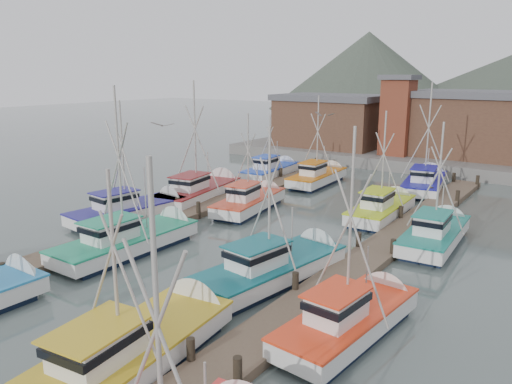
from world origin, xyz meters
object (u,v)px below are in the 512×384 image
Objects in this scene: boat_4 at (134,239)px; boat_12 at (319,176)px; boat_8 at (252,201)px; boat_1 at (136,348)px; lookout_tower at (397,115)px.

boat_4 is 1.17× the size of boat_12.
boat_12 reaches higher than boat_8.
boat_1 is 1.17× the size of boat_8.
boat_12 is (-8.61, 29.74, 0.00)m from boat_1.
boat_4 reaches higher than boat_12.
boat_4 is at bearing -101.13° from boat_8.
lookout_tower is 0.84× the size of boat_4.
boat_4 is (-8.95, 7.86, 0.01)m from boat_1.
boat_12 is (0.34, 21.88, -0.01)m from boat_4.
boat_8 is (-2.25, -23.96, -4.87)m from lookout_tower.
boat_1 is 20.73m from boat_8.
boat_4 is 11.06m from boat_8.
boat_4 is at bearing -93.85° from boat_12.
boat_12 is (-2.35, -13.13, -4.87)m from lookout_tower.
boat_1 is 30.96m from boat_12.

